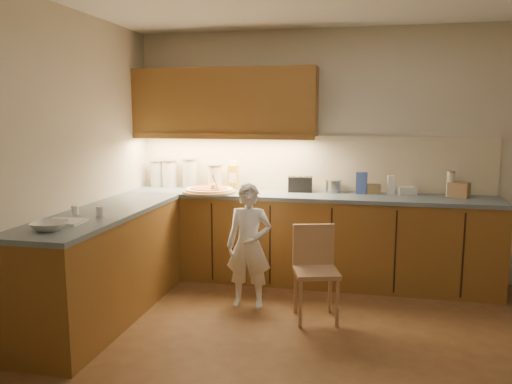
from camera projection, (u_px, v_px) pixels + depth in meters
room at (337, 121)px, 3.26m from camera, size 4.54×4.50×2.62m
l_counter at (245, 246)px, 4.84m from camera, size 3.77×2.62×0.92m
backsplash at (310, 163)px, 5.32m from camera, size 3.75×0.02×0.58m
upper_cabinets at (225, 102)px, 5.26m from camera, size 1.95×0.36×0.73m
pizza_on_board at (209, 190)px, 5.16m from camera, size 0.56×0.56×0.22m
child at (249, 246)px, 4.46m from camera, size 0.42×0.28×1.12m
wooden_chair at (315, 265)px, 4.22m from camera, size 0.44×0.44×0.79m
mixing_bowl at (49, 226)px, 3.48m from camera, size 0.29×0.29×0.06m
canister_a at (156, 174)px, 5.59m from camera, size 0.14×0.14×0.29m
canister_b at (169, 173)px, 5.56m from camera, size 0.17×0.17×0.30m
canister_c at (190, 173)px, 5.51m from camera, size 0.17×0.17×0.32m
canister_d at (215, 177)px, 5.40m from camera, size 0.16×0.16×0.27m
oil_jug at (233, 176)px, 5.37m from camera, size 0.12×0.09×0.31m
toaster at (300, 184)px, 5.22m from camera, size 0.26×0.17×0.16m
steel_pot at (333, 186)px, 5.18m from camera, size 0.17×0.17×0.13m
blue_box at (362, 183)px, 5.08m from camera, size 0.11×0.08×0.22m
card_box_a at (373, 189)px, 5.08m from camera, size 0.15×0.12×0.10m
white_bottle at (391, 185)px, 5.04m from camera, size 0.07×0.07×0.19m
flat_pack at (406, 191)px, 5.06m from camera, size 0.22×0.18×0.08m
tall_jar at (450, 184)px, 4.90m from camera, size 0.08×0.08×0.25m
card_box_b at (459, 190)px, 4.87m from camera, size 0.23×0.21×0.15m
dough_cloth at (64, 222)px, 3.71m from camera, size 0.30×0.25×0.02m
spice_jar_a at (75, 210)px, 4.02m from camera, size 0.07×0.07×0.07m
spice_jar_b at (100, 211)px, 3.96m from camera, size 0.07×0.07×0.08m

